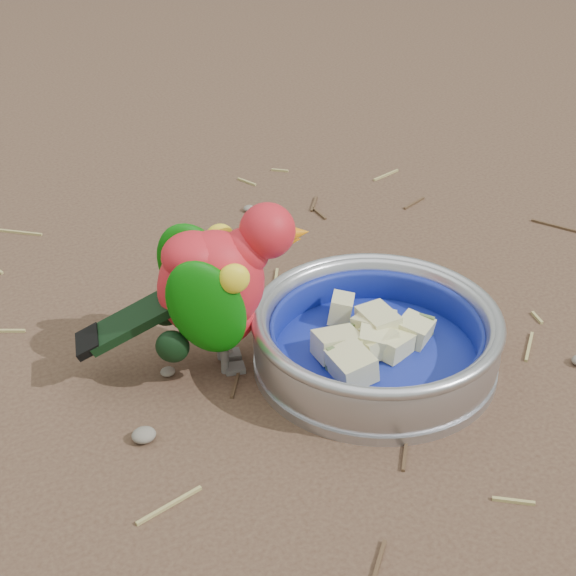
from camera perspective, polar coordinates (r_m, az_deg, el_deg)
name	(u,v)px	position (r m, az deg, el deg)	size (l,w,h in m)	color
ground	(324,352)	(0.90, 2.37, -4.15)	(60.00, 60.00, 0.00)	#4D3628
food_bowl	(375,359)	(0.88, 5.62, -4.58)	(0.24, 0.24, 0.02)	#B2B2BA
bowl_wall	(376,334)	(0.87, 5.72, -2.98)	(0.24, 0.24, 0.04)	#B2B2BA
fruit_wedges	(376,340)	(0.87, 5.70, -3.36)	(0.14, 0.14, 0.03)	beige
lory_parrot	(216,295)	(0.84, -4.69, -0.48)	(0.10, 0.21, 0.17)	red
ground_debris	(296,315)	(0.95, 0.50, -1.76)	(0.90, 0.80, 0.01)	#9F9255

